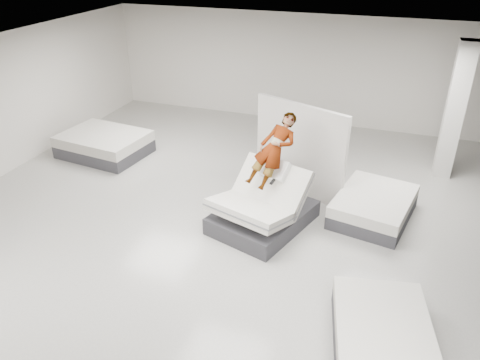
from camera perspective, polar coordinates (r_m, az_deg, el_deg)
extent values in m
plane|color=#B6B5AC|center=(8.87, -2.55, -8.00)|extent=(14.00, 14.00, 0.00)
plane|color=black|center=(7.45, -3.08, 12.32)|extent=(14.00, 14.00, 0.00)
cube|color=silver|center=(14.37, 7.90, 13.19)|extent=(12.00, 0.04, 3.20)
cube|color=#333338|center=(9.37, 2.85, -4.55)|extent=(2.02, 2.34, 0.35)
cube|color=white|center=(9.26, 3.88, -0.68)|extent=(1.67, 1.26, 0.86)
cube|color=slate|center=(9.26, 3.88, -0.68)|extent=(1.65, 1.15, 0.74)
cube|color=white|center=(8.84, 1.22, -3.73)|extent=(1.72, 1.42, 0.43)
cube|color=slate|center=(8.84, 1.22, -3.73)|extent=(1.73, 1.40, 0.25)
cube|color=white|center=(9.16, 4.23, 1.36)|extent=(0.63, 0.52, 0.38)
imported|color=slate|center=(9.07, 4.08, 2.01)|extent=(1.01, 1.62, 1.21)
cube|color=black|center=(8.78, 3.99, -0.20)|extent=(0.09, 0.15, 0.08)
cube|color=silver|center=(10.22, 7.24, 3.65)|extent=(2.14, 0.97, 2.07)
cube|color=#333338|center=(10.00, 15.89, -3.67)|extent=(1.72, 2.08, 0.28)
cube|color=white|center=(9.87, 16.08, -2.41)|extent=(1.72, 2.08, 0.23)
cube|color=#333338|center=(7.26, 16.72, -17.97)|extent=(1.60, 1.94, 0.26)
cube|color=white|center=(7.09, 16.99, -16.63)|extent=(1.60, 1.94, 0.22)
cube|color=#333338|center=(12.84, -16.12, 3.68)|extent=(2.28, 1.82, 0.32)
cube|color=white|center=(12.73, -16.30, 4.87)|extent=(2.28, 1.82, 0.26)
cube|color=silver|center=(11.77, 24.68, 7.57)|extent=(0.40, 0.40, 3.20)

